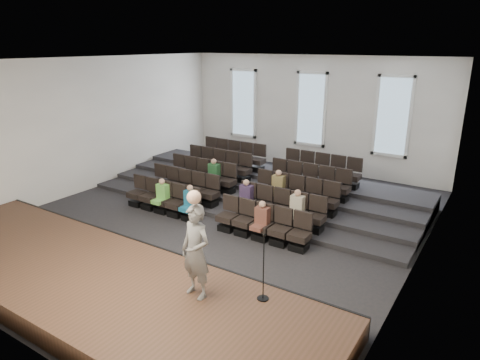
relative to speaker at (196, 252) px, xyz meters
name	(u,v)px	position (x,y,z in m)	size (l,w,h in m)	color
ground	(220,219)	(-2.65, 4.49, -1.49)	(14.00, 14.00, 0.00)	black
ceiling	(217,60)	(-2.65, 4.49, 3.52)	(12.00, 14.00, 0.02)	white
wall_back	(311,114)	(-2.65, 11.51, 1.01)	(12.00, 0.04, 5.00)	white
wall_left	(90,125)	(-8.67, 4.49, 1.01)	(0.04, 14.00, 5.00)	white
wall_right	(426,175)	(3.37, 4.49, 1.01)	(0.04, 14.00, 5.00)	white
stage	(90,282)	(-2.65, -0.61, -1.24)	(11.80, 3.60, 0.50)	#462B1E
stage_lip	(146,252)	(-2.65, 1.16, -1.24)	(11.80, 0.06, 0.52)	black
risers	(267,187)	(-2.65, 7.66, -1.29)	(11.80, 4.80, 0.60)	black
seating_rows	(245,186)	(-2.65, 6.03, -0.81)	(6.80, 4.70, 1.67)	black
windows	(311,109)	(-2.65, 11.44, 1.21)	(8.44, 0.10, 3.24)	white
audience	(234,195)	(-2.29, 4.79, -0.68)	(4.85, 2.64, 1.10)	#70CB51
speaker	(196,252)	(0.00, 0.00, 0.00)	(0.72, 0.47, 1.98)	slate
mic_stand	(263,280)	(1.21, 0.61, -0.56)	(0.24, 0.24, 1.45)	black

